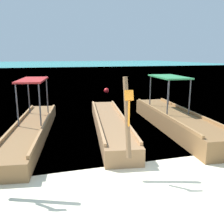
{
  "coord_description": "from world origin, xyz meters",
  "views": [
    {
      "loc": [
        -2.35,
        -3.62,
        2.9
      ],
      "look_at": [
        0.0,
        4.38,
        1.01
      ],
      "focal_mm": 40.34,
      "sensor_mm": 36.0,
      "label": 1
    }
  ],
  "objects_px": {
    "longtail_boat_orange_ribbon": "(110,124)",
    "longtail_boat_turquoise_ribbon": "(176,120)",
    "mooring_buoy_near": "(106,91)",
    "longtail_boat_blue_ribbon": "(31,129)"
  },
  "relations": [
    {
      "from": "longtail_boat_orange_ribbon",
      "to": "longtail_boat_turquoise_ribbon",
      "type": "distance_m",
      "value": 2.62
    },
    {
      "from": "longtail_boat_orange_ribbon",
      "to": "mooring_buoy_near",
      "type": "height_order",
      "value": "longtail_boat_orange_ribbon"
    },
    {
      "from": "longtail_boat_blue_ribbon",
      "to": "longtail_boat_turquoise_ribbon",
      "type": "relative_size",
      "value": 1.02
    },
    {
      "from": "longtail_boat_blue_ribbon",
      "to": "longtail_boat_orange_ribbon",
      "type": "bearing_deg",
      "value": -0.75
    },
    {
      "from": "longtail_boat_blue_ribbon",
      "to": "longtail_boat_turquoise_ribbon",
      "type": "height_order",
      "value": "longtail_boat_blue_ribbon"
    },
    {
      "from": "longtail_boat_orange_ribbon",
      "to": "longtail_boat_turquoise_ribbon",
      "type": "bearing_deg",
      "value": -11.5
    },
    {
      "from": "longtail_boat_turquoise_ribbon",
      "to": "mooring_buoy_near",
      "type": "height_order",
      "value": "longtail_boat_turquoise_ribbon"
    },
    {
      "from": "longtail_boat_orange_ribbon",
      "to": "longtail_boat_turquoise_ribbon",
      "type": "xyz_separation_m",
      "value": [
        2.57,
        -0.52,
        0.1
      ]
    },
    {
      "from": "longtail_boat_blue_ribbon",
      "to": "longtail_boat_turquoise_ribbon",
      "type": "bearing_deg",
      "value": -5.82
    },
    {
      "from": "mooring_buoy_near",
      "to": "longtail_boat_blue_ribbon",
      "type": "bearing_deg",
      "value": -119.22
    }
  ]
}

